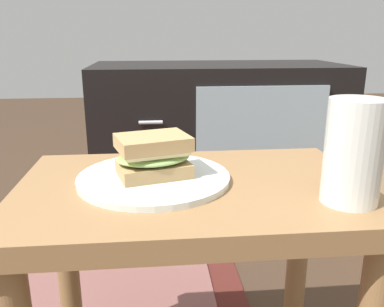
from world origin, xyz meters
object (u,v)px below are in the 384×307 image
(beer_glass, at_px, (353,154))
(plate, at_px, (154,178))
(tv_cabinet, at_px, (217,137))
(sandwich_front, at_px, (153,156))

(beer_glass, bearing_deg, plate, 158.02)
(plate, bearing_deg, beer_glass, -21.98)
(tv_cabinet, relative_size, plate, 3.87)
(sandwich_front, distance_m, beer_glass, 0.30)
(tv_cabinet, bearing_deg, plate, -105.43)
(tv_cabinet, distance_m, sandwich_front, 0.99)
(plate, xyz_separation_m, beer_glass, (0.28, -0.11, 0.07))
(sandwich_front, bearing_deg, plate, -56.31)
(plate, xyz_separation_m, sandwich_front, (-0.00, 0.00, 0.04))
(tv_cabinet, xyz_separation_m, sandwich_front, (-0.26, -0.93, 0.21))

